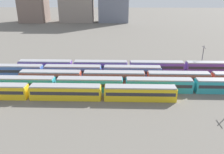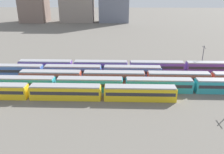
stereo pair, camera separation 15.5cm
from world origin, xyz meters
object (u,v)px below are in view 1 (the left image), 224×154
object	(u,v)px
train_track_0	(66,92)
train_track_4	(156,67)
train_track_1	(194,85)
train_track_2	(211,78)
catenary_pole_1	(203,56)
train_track_3	(73,71)

from	to	relation	value
train_track_0	train_track_4	size ratio (longest dim) A/B	0.60
train_track_1	train_track_2	size ratio (longest dim) A/B	1.00
train_track_0	train_track_4	xyz separation A→B (m)	(26.22, 20.80, 0.00)
train_track_0	catenary_pole_1	size ratio (longest dim) A/B	6.54
train_track_2	train_track_4	distance (m)	17.62
train_track_1	catenary_pole_1	world-z (taller)	catenary_pole_1
catenary_pole_1	train_track_3	bearing A→B (deg)	-168.98
train_track_2	train_track_3	size ratio (longest dim) A/B	2.02
train_track_0	train_track_1	world-z (taller)	same
train_track_1	train_track_3	world-z (taller)	same
train_track_3	catenary_pole_1	size ratio (longest dim) A/B	6.54
train_track_1	catenary_pole_1	size ratio (longest dim) A/B	13.18
train_track_0	train_track_3	bearing A→B (deg)	94.20
train_track_3	catenary_pole_1	distance (m)	44.40
train_track_3	train_track_2	bearing A→B (deg)	-7.13
train_track_1	train_track_3	bearing A→B (deg)	163.48
train_track_2	train_track_4	bearing A→B (deg)	143.83
catenary_pole_1	train_track_0	bearing A→B (deg)	-150.39
train_track_4	train_track_1	bearing A→B (deg)	-63.73
train_track_3	train_track_0	bearing A→B (deg)	-85.80
train_track_2	train_track_4	size ratio (longest dim) A/B	1.20
train_track_0	train_track_1	bearing A→B (deg)	8.71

